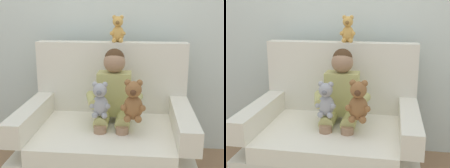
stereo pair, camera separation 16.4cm
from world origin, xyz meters
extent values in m
cube|color=silver|center=(0.00, 0.67, 1.30)|extent=(6.00, 0.10, 2.60)
cube|color=silver|center=(0.00, 0.00, 0.16)|extent=(1.28, 0.92, 0.33)
cube|color=white|center=(0.00, -0.07, 0.39)|extent=(1.00, 0.78, 0.12)
cube|color=silver|center=(0.00, 0.39, 0.75)|extent=(1.28, 0.14, 0.60)
cube|color=silver|center=(-0.57, -0.07, 0.53)|extent=(0.14, 0.78, 0.16)
cube|color=silver|center=(0.57, -0.07, 0.53)|extent=(0.14, 0.78, 0.16)
cube|color=tan|center=(0.05, 0.14, 0.67)|extent=(0.26, 0.16, 0.34)
sphere|color=#9E7556|center=(0.05, 0.14, 0.92)|extent=(0.17, 0.17, 0.17)
sphere|color=#472D19|center=(0.05, 0.15, 0.95)|extent=(0.16, 0.16, 0.16)
cylinder|color=tan|center=(-0.03, 0.01, 0.50)|extent=(0.11, 0.26, 0.11)
cylinder|color=#9E7556|center=(-0.03, -0.12, 0.35)|extent=(0.09, 0.09, 0.30)
cylinder|color=tan|center=(0.13, 0.01, 0.50)|extent=(0.11, 0.26, 0.11)
cylinder|color=#9E7556|center=(0.13, -0.12, 0.35)|extent=(0.09, 0.09, 0.30)
cylinder|color=tan|center=(-0.11, 0.02, 0.65)|extent=(0.13, 0.27, 0.07)
cylinder|color=tan|center=(0.21, 0.02, 0.65)|extent=(0.13, 0.27, 0.07)
ellipsoid|color=brown|center=(0.21, -0.12, 0.65)|extent=(0.14, 0.12, 0.18)
sphere|color=brown|center=(0.21, -0.13, 0.78)|extent=(0.12, 0.12, 0.12)
sphere|color=#4C2D19|center=(0.21, -0.18, 0.78)|extent=(0.04, 0.04, 0.04)
sphere|color=brown|center=(0.17, -0.13, 0.83)|extent=(0.05, 0.05, 0.05)
sphere|color=brown|center=(0.14, -0.15, 0.66)|extent=(0.05, 0.05, 0.05)
sphere|color=brown|center=(0.17, -0.17, 0.58)|extent=(0.05, 0.05, 0.05)
sphere|color=brown|center=(0.25, -0.13, 0.83)|extent=(0.05, 0.05, 0.05)
sphere|color=brown|center=(0.27, -0.15, 0.66)|extent=(0.05, 0.05, 0.05)
sphere|color=brown|center=(0.24, -0.17, 0.58)|extent=(0.05, 0.05, 0.05)
ellipsoid|color=#9E9EA3|center=(-0.04, -0.07, 0.64)|extent=(0.12, 0.10, 0.16)
sphere|color=#9E9EA3|center=(-0.04, -0.08, 0.76)|extent=(0.10, 0.10, 0.10)
sphere|color=slate|center=(-0.04, -0.13, 0.75)|extent=(0.04, 0.04, 0.04)
sphere|color=#9E9EA3|center=(-0.07, -0.08, 0.80)|extent=(0.04, 0.04, 0.04)
sphere|color=#9E9EA3|center=(-0.09, -0.10, 0.64)|extent=(0.04, 0.04, 0.04)
sphere|color=#9E9EA3|center=(-0.07, -0.12, 0.58)|extent=(0.05, 0.05, 0.05)
sphere|color=#9E9EA3|center=(0.00, -0.08, 0.80)|extent=(0.04, 0.04, 0.04)
sphere|color=#9E9EA3|center=(0.02, -0.10, 0.64)|extent=(0.04, 0.04, 0.04)
sphere|color=#9E9EA3|center=(0.00, -0.12, 0.58)|extent=(0.05, 0.05, 0.05)
ellipsoid|color=gold|center=(0.05, 0.39, 1.12)|extent=(0.10, 0.09, 0.13)
sphere|color=gold|center=(0.05, 0.38, 1.22)|extent=(0.09, 0.09, 0.09)
sphere|color=brown|center=(0.05, 0.34, 1.21)|extent=(0.03, 0.03, 0.03)
sphere|color=gold|center=(0.02, 0.38, 1.25)|extent=(0.03, 0.03, 0.03)
sphere|color=gold|center=(0.01, 0.36, 1.12)|extent=(0.03, 0.03, 0.03)
sphere|color=gold|center=(0.03, 0.35, 1.07)|extent=(0.04, 0.04, 0.04)
sphere|color=gold|center=(0.08, 0.38, 1.25)|extent=(0.03, 0.03, 0.03)
sphere|color=gold|center=(0.10, 0.36, 1.12)|extent=(0.03, 0.03, 0.03)
sphere|color=gold|center=(0.08, 0.35, 1.07)|extent=(0.04, 0.04, 0.04)
camera|label=1|loc=(0.26, -2.17, 1.35)|focal=49.04mm
camera|label=2|loc=(0.42, -2.15, 1.35)|focal=49.04mm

